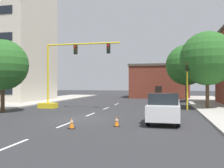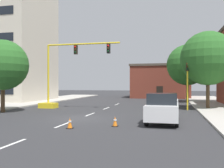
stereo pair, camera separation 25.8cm
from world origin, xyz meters
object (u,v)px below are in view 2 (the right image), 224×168
object	(u,v)px
traffic_light_pole_right	(187,74)
traffic_cone_roadside_b	(70,123)
tree_right_mid	(208,58)
traffic_cone_roadside_a	(115,122)
tree_left_near	(3,65)
pickup_truck_white	(163,108)
traffic_signal_gantry	(58,87)
tree_right_far	(187,65)

from	to	relation	value
traffic_light_pole_right	traffic_cone_roadside_b	world-z (taller)	traffic_light_pole_right
tree_right_mid	traffic_cone_roadside_a	size ratio (longest dim) A/B	12.86
tree_left_near	traffic_cone_roadside_b	bearing A→B (deg)	-34.79
traffic_cone_roadside_a	traffic_cone_roadside_b	xyz separation A→B (m)	(-2.40, -1.29, 0.01)
traffic_cone_roadside_a	pickup_truck_white	bearing A→B (deg)	40.03
traffic_signal_gantry	tree_right_mid	xyz separation A→B (m)	(15.41, 2.36, 2.96)
tree_right_mid	tree_left_near	world-z (taller)	tree_right_mid
traffic_signal_gantry	pickup_truck_white	world-z (taller)	traffic_signal_gantry
tree_right_far	traffic_cone_roadside_a	bearing A→B (deg)	-104.14
traffic_cone_roadside_a	traffic_cone_roadside_b	distance (m)	2.73
tree_right_mid	tree_left_near	bearing A→B (deg)	-159.23
traffic_signal_gantry	tree_left_near	world-z (taller)	traffic_signal_gantry
traffic_signal_gantry	traffic_cone_roadside_b	world-z (taller)	traffic_signal_gantry
traffic_light_pole_right	pickup_truck_white	world-z (taller)	traffic_light_pole_right
pickup_truck_white	tree_right_far	bearing A→B (deg)	81.95
traffic_light_pole_right	pickup_truck_white	bearing A→B (deg)	-104.01
tree_left_near	tree_right_far	world-z (taller)	tree_right_far
traffic_light_pole_right	tree_right_far	size ratio (longest dim) A/B	0.59
tree_left_near	pickup_truck_white	size ratio (longest dim) A/B	1.22
traffic_light_pole_right	tree_right_far	bearing A→B (deg)	86.46
tree_right_far	traffic_cone_roadside_a	xyz separation A→B (m)	(-5.62, -22.32, -4.99)
tree_left_near	tree_right_far	bearing A→B (deg)	44.94
tree_right_far	traffic_cone_roadside_a	world-z (taller)	tree_right_far
traffic_cone_roadside_b	tree_left_near	bearing A→B (deg)	145.21
tree_right_far	pickup_truck_white	size ratio (longest dim) A/B	1.51
tree_right_mid	tree_left_near	size ratio (longest dim) A/B	1.20
tree_right_mid	traffic_cone_roadside_b	size ratio (longest dim) A/B	12.42
traffic_signal_gantry	tree_right_far	world-z (taller)	tree_right_far
tree_left_near	pickup_truck_white	distance (m)	15.06
traffic_signal_gantry	traffic_cone_roadside_b	distance (m)	12.78
tree_left_near	tree_right_far	xyz separation A→B (m)	(17.24, 17.21, 0.98)
traffic_light_pole_right	tree_right_mid	distance (m)	2.98
tree_right_far	pickup_truck_white	xyz separation A→B (m)	(-2.83, -19.98, -4.31)
traffic_signal_gantry	traffic_light_pole_right	world-z (taller)	traffic_signal_gantry
pickup_truck_white	traffic_cone_roadside_a	xyz separation A→B (m)	(-2.80, -2.35, -0.67)
traffic_cone_roadside_b	traffic_signal_gantry	bearing A→B (deg)	118.45
tree_left_near	traffic_cone_roadside_b	distance (m)	11.92
traffic_signal_gantry	tree_right_far	xyz separation A→B (m)	(14.04, 12.51, 3.06)
traffic_signal_gantry	tree_left_near	distance (m)	6.06
traffic_signal_gantry	tree_left_near	xyz separation A→B (m)	(-3.20, -4.70, 2.09)
traffic_signal_gantry	traffic_cone_roadside_a	xyz separation A→B (m)	(8.42, -9.82, -1.92)
tree_right_mid	traffic_cone_roadside_b	world-z (taller)	tree_right_mid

